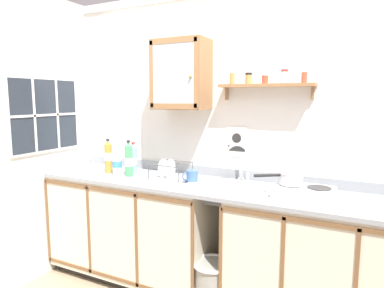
% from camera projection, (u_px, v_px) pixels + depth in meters
% --- Properties ---
extents(back_wall, '(3.63, 0.07, 2.54)m').
position_uv_depth(back_wall, '(225.00, 139.00, 2.92)').
color(back_wall, silver).
rests_on(back_wall, ground).
extents(side_wall_left, '(0.05, 3.43, 2.54)m').
position_uv_depth(side_wall_left, '(7.00, 142.00, 2.78)').
color(side_wall_left, silver).
rests_on(side_wall_left, ground).
extents(lower_cabinet_run, '(1.52, 0.61, 0.92)m').
position_uv_depth(lower_cabinet_run, '(134.00, 227.00, 3.08)').
color(lower_cabinet_run, black).
rests_on(lower_cabinet_run, ground).
extents(lower_cabinet_run_right, '(1.30, 0.61, 0.92)m').
position_uv_depth(lower_cabinet_run_right, '(322.00, 266.00, 2.37)').
color(lower_cabinet_run_right, black).
rests_on(lower_cabinet_run_right, ground).
extents(countertop, '(2.99, 0.63, 0.03)m').
position_uv_depth(countertop, '(210.00, 186.00, 2.68)').
color(countertop, gray).
rests_on(countertop, lower_cabinet_run).
extents(backsplash, '(2.99, 0.02, 0.08)m').
position_uv_depth(backsplash, '(223.00, 172.00, 2.93)').
color(backsplash, gray).
rests_on(backsplash, countertop).
extents(sink, '(0.60, 0.43, 0.44)m').
position_uv_depth(sink, '(229.00, 187.00, 2.65)').
color(sink, silver).
rests_on(sink, countertop).
extents(hot_plate_stove, '(0.40, 0.27, 0.07)m').
position_uv_depth(hot_plate_stove, '(304.00, 192.00, 2.34)').
color(hot_plate_stove, silver).
rests_on(hot_plate_stove, countertop).
extents(saucepan, '(0.31, 0.25, 0.09)m').
position_uv_depth(saucepan, '(290.00, 178.00, 2.39)').
color(saucepan, silver).
rests_on(saucepan, hot_plate_stove).
extents(bottle_water_blue_0, '(0.07, 0.07, 0.28)m').
position_uv_depth(bottle_water_blue_0, '(133.00, 159.00, 3.10)').
color(bottle_water_blue_0, '#8CB7E0').
rests_on(bottle_water_blue_0, countertop).
extents(bottle_water_clear_1, '(0.08, 0.08, 0.25)m').
position_uv_depth(bottle_water_clear_1, '(117.00, 163.00, 2.99)').
color(bottle_water_clear_1, silver).
rests_on(bottle_water_clear_1, countertop).
extents(bottle_juice_amber_2, '(0.07, 0.07, 0.31)m').
position_uv_depth(bottle_juice_amber_2, '(108.00, 157.00, 3.10)').
color(bottle_juice_amber_2, gold).
rests_on(bottle_juice_amber_2, countertop).
extents(bottle_soda_green_3, '(0.07, 0.07, 0.31)m').
position_uv_depth(bottle_soda_green_3, '(129.00, 160.00, 2.96)').
color(bottle_soda_green_3, '#4CB266').
rests_on(bottle_soda_green_3, countertop).
extents(dish_rack, '(0.31, 0.27, 0.17)m').
position_uv_depth(dish_rack, '(170.00, 175.00, 2.86)').
color(dish_rack, '#B2B2B7').
rests_on(dish_rack, countertop).
extents(mug, '(0.11, 0.11, 0.10)m').
position_uv_depth(mug, '(192.00, 176.00, 2.74)').
color(mug, '#3F6699').
rests_on(mug, countertop).
extents(wall_cabinet, '(0.46, 0.30, 0.58)m').
position_uv_depth(wall_cabinet, '(181.00, 75.00, 2.86)').
color(wall_cabinet, '#996B42').
extents(spice_shelf, '(0.74, 0.14, 0.23)m').
position_uv_depth(spice_shelf, '(266.00, 84.00, 2.62)').
color(spice_shelf, '#996B42').
extents(warning_sign, '(0.18, 0.01, 0.25)m').
position_uv_depth(warning_sign, '(237.00, 142.00, 2.85)').
color(warning_sign, silver).
extents(window, '(0.03, 0.75, 0.68)m').
position_uv_depth(window, '(45.00, 115.00, 3.06)').
color(window, '#262D38').
extents(trash_bin, '(0.30, 0.30, 0.42)m').
position_uv_depth(trash_bin, '(212.00, 287.00, 2.56)').
color(trash_bin, gray).
rests_on(trash_bin, ground).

